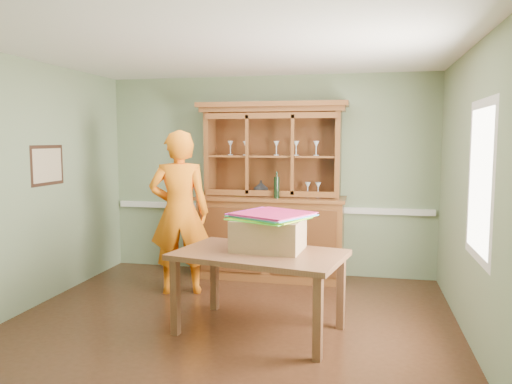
% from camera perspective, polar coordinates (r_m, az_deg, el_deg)
% --- Properties ---
extents(floor, '(4.50, 4.50, 0.00)m').
position_cam_1_polar(floor, '(5.24, -2.87, -14.58)').
color(floor, '#422415').
rests_on(floor, ground).
extents(ceiling, '(4.50, 4.50, 0.00)m').
position_cam_1_polar(ceiling, '(4.98, -3.04, 15.93)').
color(ceiling, white).
rests_on(ceiling, wall_back).
extents(wall_back, '(4.50, 0.00, 4.50)m').
position_cam_1_polar(wall_back, '(6.87, 1.42, 1.91)').
color(wall_back, gray).
rests_on(wall_back, floor).
extents(wall_left, '(0.00, 4.00, 4.00)m').
position_cam_1_polar(wall_left, '(5.93, -24.44, 0.71)').
color(wall_left, gray).
rests_on(wall_left, floor).
extents(wall_right, '(0.00, 4.00, 4.00)m').
position_cam_1_polar(wall_right, '(4.85, 23.61, -0.31)').
color(wall_right, gray).
rests_on(wall_right, floor).
extents(wall_front, '(4.50, 0.00, 4.50)m').
position_cam_1_polar(wall_front, '(3.06, -12.83, -3.41)').
color(wall_front, gray).
rests_on(wall_front, floor).
extents(chair_rail, '(4.41, 0.05, 0.08)m').
position_cam_1_polar(chair_rail, '(6.89, 1.37, -1.83)').
color(chair_rail, white).
rests_on(chair_rail, wall_back).
extents(framed_map, '(0.03, 0.60, 0.46)m').
position_cam_1_polar(framed_map, '(6.15, -22.70, 2.83)').
color(framed_map, '#341E14').
rests_on(framed_map, wall_left).
extents(window_panel, '(0.03, 0.96, 1.36)m').
position_cam_1_polar(window_panel, '(4.54, 24.18, 1.16)').
color(window_panel, white).
rests_on(window_panel, wall_right).
extents(china_hutch, '(1.98, 0.65, 2.32)m').
position_cam_1_polar(china_hutch, '(6.66, 1.76, -2.87)').
color(china_hutch, brown).
rests_on(china_hutch, floor).
extents(dining_table, '(1.72, 1.23, 0.78)m').
position_cam_1_polar(dining_table, '(4.78, 0.38, -7.96)').
color(dining_table, brown).
rests_on(dining_table, floor).
extents(cardboard_box, '(0.69, 0.57, 0.30)m').
position_cam_1_polar(cardboard_box, '(4.83, 1.44, -4.87)').
color(cardboard_box, '#A37654').
rests_on(cardboard_box, dining_table).
extents(kite_stack, '(0.83, 0.83, 0.06)m').
position_cam_1_polar(kite_stack, '(4.81, 1.73, -2.69)').
color(kite_stack, '#5BE230').
rests_on(kite_stack, cardboard_box).
extents(person, '(0.82, 0.65, 1.95)m').
position_cam_1_polar(person, '(6.02, -8.74, -2.32)').
color(person, orange).
rests_on(person, floor).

